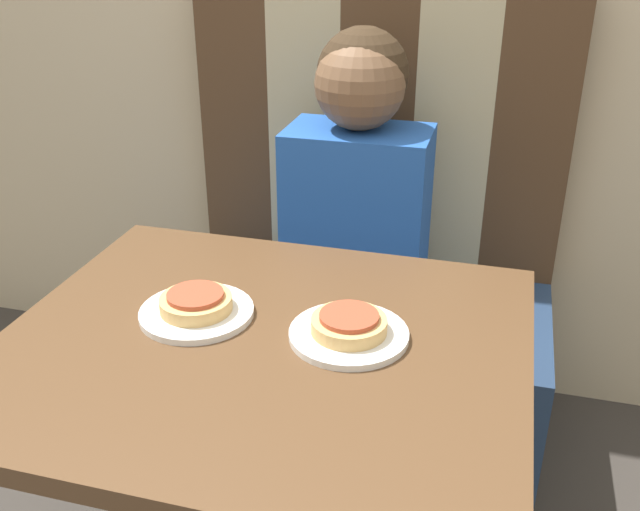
{
  "coord_description": "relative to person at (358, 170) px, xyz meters",
  "views": [
    {
      "loc": [
        0.35,
        -0.94,
        1.38
      ],
      "look_at": [
        0.0,
        0.36,
        0.73
      ],
      "focal_mm": 40.0,
      "sensor_mm": 36.0,
      "label": 1
    }
  ],
  "objects": [
    {
      "name": "plate_right",
      "position": [
        0.14,
        -0.68,
        -0.04
      ],
      "size": [
        0.2,
        0.2,
        0.01
      ],
      "color": "white",
      "rests_on": "dining_table"
    },
    {
      "name": "booth_seat",
      "position": [
        0.0,
        -0.01,
        -0.58
      ],
      "size": [
        1.04,
        0.57,
        0.43
      ],
      "color": "navy",
      "rests_on": "ground_plane"
    },
    {
      "name": "person",
      "position": [
        0.0,
        0.0,
        0.0
      ],
      "size": [
        0.36,
        0.25,
        0.71
      ],
      "color": "#2356B2",
      "rests_on": "booth_seat"
    },
    {
      "name": "dining_table",
      "position": [
        0.0,
        -0.73,
        -0.16
      ],
      "size": [
        0.87,
        0.74,
        0.74
      ],
      "color": "brown",
      "rests_on": "ground_plane"
    },
    {
      "name": "pizza_right",
      "position": [
        0.14,
        -0.68,
        -0.02
      ],
      "size": [
        0.13,
        0.13,
        0.03
      ],
      "color": "tan",
      "rests_on": "plate_right"
    },
    {
      "name": "booth_backrest",
      "position": [
        0.0,
        0.25,
        0.03
      ],
      "size": [
        1.04,
        0.06,
        0.79
      ],
      "color": "#4C331E",
      "rests_on": "booth_seat"
    },
    {
      "name": "plate_left",
      "position": [
        -0.14,
        -0.68,
        -0.04
      ],
      "size": [
        0.2,
        0.2,
        0.01
      ],
      "color": "white",
      "rests_on": "dining_table"
    },
    {
      "name": "pizza_left",
      "position": [
        -0.14,
        -0.68,
        -0.02
      ],
      "size": [
        0.13,
        0.13,
        0.03
      ],
      "color": "tan",
      "rests_on": "plate_left"
    }
  ]
}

